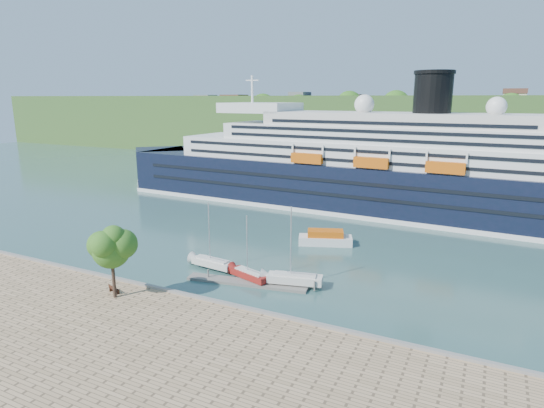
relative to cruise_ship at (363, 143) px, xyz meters
The scene contains 11 objects.
ground 56.06m from the cruise_ship, 96.48° to the right, with size 400.00×400.00×0.00m, color #315754.
far_hillside 91.35m from the cruise_ship, 93.85° to the left, with size 400.00×50.00×24.00m, color #345C25.
quay_coping 55.97m from the cruise_ship, 96.46° to the right, with size 220.00×0.50×0.30m, color slate.
cruise_ship is the anchor object (origin of this frame).
park_bench 60.09m from the cruise_ship, 103.38° to the right, with size 1.64×0.67×1.05m, color #412012, non-canonical shape.
promenade_tree 59.98m from the cruise_ship, 102.28° to the right, with size 5.62×5.62×9.32m, color #2A691B, non-canonical shape.
floating_pontoon 48.19m from the cruise_ship, 92.55° to the right, with size 15.93×1.95×0.35m, color gray, non-canonical shape.
sailboat_white_near 45.51m from the cruise_ship, 101.37° to the right, with size 7.00×1.94×9.04m, color silver, non-canonical shape.
sailboat_red 46.13m from the cruise_ship, 92.75° to the right, with size 6.47×1.80×8.36m, color maroon, non-canonical shape.
sailboat_white_far 45.13m from the cruise_ship, 85.08° to the right, with size 7.67×2.13×9.91m, color silver, non-canonical shape.
tender_launch 29.37m from the cruise_ship, 86.61° to the right, with size 8.68×2.97×2.40m, color #CF570C, non-canonical shape.
Camera 1 is at (30.93, -39.54, 23.34)m, focal length 30.00 mm.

